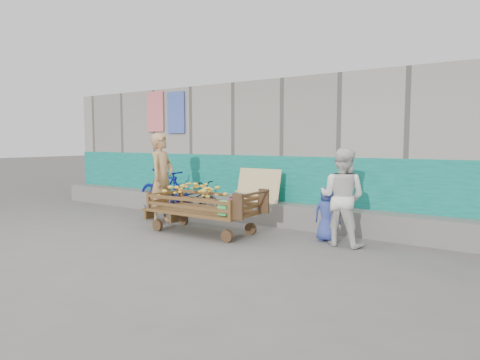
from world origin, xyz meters
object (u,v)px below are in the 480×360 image
Objects in this scene: vendor_man at (162,178)px; bicycle_blue at (164,191)px; child at (327,214)px; woman at (342,197)px; bicycle_dark at (190,199)px; banana_cart at (201,200)px; bench at (162,212)px.

vendor_man reaches higher than bicycle_blue.
child is at bearing -91.16° from bicycle_blue.
woman is at bearing 154.26° from child.
child is 3.53m from bicycle_dark.
vendor_man is 1.17× the size of woman.
bicycle_blue is at bearing 151.24° from banana_cart.
vendor_man is (-1.30, 0.28, 0.31)m from banana_cart.
banana_cart is 2.31m from child.
woman is 4.68m from bicycle_blue.
banana_cart is at bearing 12.52° from woman.
vendor_man is 1.99× the size of child.
banana_cart is at bearing -136.97° from bicycle_dark.
bicycle_dark is 0.89× the size of bicycle_blue.
vendor_man reaches higher than woman.
bench is 0.82m from vendor_man.
vendor_man is 1.19× the size of bicycle_dark.
bicycle_dark is 0.83m from bicycle_blue.
child is at bearing 3.55° from bench.
woman is 1.02× the size of bicycle_dark.
bicycle_dark is at bearing -9.07° from woman.
banana_cart is 1.15× the size of vendor_man.
bicycle_blue is (-0.82, 0.88, -0.41)m from vendor_man.
woman is 0.48m from child.
bench is (-1.52, 0.47, -0.45)m from banana_cart.
child is (2.20, 0.70, -0.15)m from banana_cart.
bench is 3.73m from child.
bench is 0.60× the size of bicycle_dark.
banana_cart is at bearing 15.75° from child.
banana_cart is 2.29× the size of child.
vendor_man is (0.22, -0.19, 0.76)m from bench.
vendor_man is 3.83m from woman.
bench is 0.54× the size of bicycle_blue.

